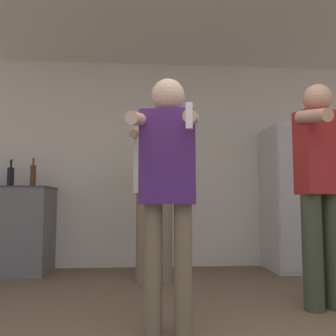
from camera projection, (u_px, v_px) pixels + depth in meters
wall_back at (175, 163)px, 4.72m from camera, size 7.00×0.06×2.55m
refrigerator at (296, 198)px, 4.42m from camera, size 0.68×0.71×1.66m
bottle_brown_liquor at (33, 175)px, 4.23m from camera, size 0.06×0.06×0.33m
bottle_amber_bourbon at (11, 176)px, 4.21m from camera, size 0.08×0.08×0.31m
person_woman_foreground at (168, 177)px, 2.29m from camera, size 0.45×0.51×1.56m
person_man_side at (321, 182)px, 2.81m from camera, size 0.46×0.48×1.69m
person_spectator_back at (155, 180)px, 3.74m from camera, size 0.49×0.52×1.73m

